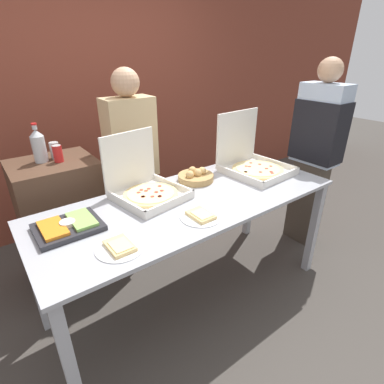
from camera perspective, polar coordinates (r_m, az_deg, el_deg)
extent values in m
plane|color=#423D38|center=(2.57, 0.00, -18.81)|extent=(16.00, 16.00, 0.00)
cube|color=brown|center=(3.38, -18.52, 17.57)|extent=(10.00, 0.06, 2.80)
cube|color=#A8AAB2|center=(2.07, 0.00, -1.56)|extent=(2.13, 0.84, 0.02)
cube|color=#A8AAB2|center=(1.76, -22.24, -28.43)|extent=(0.06, 0.06, 0.84)
cube|color=#A8AAB2|center=(2.76, 22.15, -6.51)|extent=(0.06, 0.06, 0.84)
cube|color=#A8AAB2|center=(2.30, -27.67, -14.72)|extent=(0.06, 0.06, 0.84)
cube|color=#A8AAB2|center=(3.12, 10.82, -1.05)|extent=(0.06, 0.06, 0.84)
cube|color=silver|center=(2.55, 12.36, 3.79)|extent=(0.51, 0.51, 0.02)
cube|color=silver|center=(2.42, 16.71, 2.84)|extent=(0.48, 0.04, 0.04)
cube|color=silver|center=(2.37, 8.97, 3.16)|extent=(0.04, 0.48, 0.04)
cube|color=silver|center=(2.71, 15.44, 5.49)|extent=(0.04, 0.48, 0.04)
cube|color=silver|center=(2.62, 8.57, 10.18)|extent=(0.48, 0.04, 0.45)
cylinder|color=#E5C17A|center=(2.54, 12.40, 4.18)|extent=(0.42, 0.42, 0.02)
cylinder|color=beige|center=(2.54, 12.43, 4.42)|extent=(0.36, 0.36, 0.00)
cylinder|color=#C13D2D|center=(2.60, 14.77, 4.79)|extent=(0.03, 0.03, 0.00)
cylinder|color=#C13D2D|center=(2.63, 12.76, 5.19)|extent=(0.03, 0.03, 0.00)
cylinder|color=#C13D2D|center=(2.64, 11.14, 5.46)|extent=(0.03, 0.03, 0.00)
cylinder|color=#C13D2D|center=(2.55, 10.90, 4.78)|extent=(0.03, 0.03, 0.00)
cylinder|color=#C13D2D|center=(2.56, 10.28, 4.88)|extent=(0.03, 0.03, 0.00)
cylinder|color=#C13D2D|center=(2.43, 10.20, 3.80)|extent=(0.03, 0.03, 0.00)
cylinder|color=#C13D2D|center=(2.44, 10.20, 3.81)|extent=(0.03, 0.03, 0.00)
cylinder|color=#C13D2D|center=(2.46, 12.92, 3.74)|extent=(0.03, 0.03, 0.00)
cylinder|color=#C13D2D|center=(2.46, 15.03, 3.51)|extent=(0.03, 0.03, 0.00)
cylinder|color=#C13D2D|center=(2.48, 14.86, 3.76)|extent=(0.03, 0.03, 0.00)
cylinder|color=#C13D2D|center=(2.54, 14.09, 4.33)|extent=(0.03, 0.03, 0.00)
cube|color=silver|center=(2.08, -7.82, -0.93)|extent=(0.49, 0.49, 0.02)
cube|color=silver|center=(1.92, -4.02, -2.03)|extent=(0.42, 0.08, 0.04)
cube|color=silver|center=(1.96, -12.52, -2.06)|extent=(0.08, 0.42, 0.04)
cube|color=silver|center=(2.18, -3.69, 1.49)|extent=(0.08, 0.42, 0.04)
cube|color=silver|center=(2.16, -11.85, 5.94)|extent=(0.42, 0.08, 0.40)
cylinder|color=#E5C17A|center=(2.07, -7.85, -0.46)|extent=(0.37, 0.37, 0.02)
cylinder|color=beige|center=(2.07, -7.86, -0.19)|extent=(0.32, 0.32, 0.00)
cylinder|color=#C13D2D|center=(2.08, -5.79, 0.26)|extent=(0.03, 0.03, 0.00)
cylinder|color=#C13D2D|center=(2.16, -6.18, 1.14)|extent=(0.03, 0.03, 0.00)
cylinder|color=#C13D2D|center=(2.12, -8.23, 0.62)|extent=(0.03, 0.03, 0.00)
cylinder|color=#C13D2D|center=(2.10, -8.74, 0.24)|extent=(0.03, 0.03, 0.00)
cylinder|color=#C13D2D|center=(2.11, -9.64, 0.39)|extent=(0.03, 0.03, 0.00)
cylinder|color=#C13D2D|center=(2.08, -10.14, -0.09)|extent=(0.03, 0.03, 0.00)
cylinder|color=#C13D2D|center=(2.02, -9.36, -0.86)|extent=(0.03, 0.03, 0.00)
cylinder|color=#C13D2D|center=(2.02, -9.23, -0.85)|extent=(0.03, 0.03, 0.00)
cylinder|color=#C13D2D|center=(2.01, -7.56, -0.86)|extent=(0.03, 0.03, 0.00)
cylinder|color=#C13D2D|center=(2.00, -6.17, -0.85)|extent=(0.03, 0.03, 0.00)
cylinder|color=#C13D2D|center=(2.01, -6.17, -0.78)|extent=(0.03, 0.03, 0.00)
cylinder|color=#C13D2D|center=(2.07, -6.82, 0.00)|extent=(0.03, 0.03, 0.00)
cylinder|color=white|center=(1.84, 1.66, -4.73)|extent=(0.25, 0.25, 0.01)
cube|color=#E5C17A|center=(1.83, 1.67, -4.38)|extent=(0.12, 0.17, 0.02)
cube|color=beige|center=(1.82, 1.92, -4.21)|extent=(0.09, 0.12, 0.01)
cylinder|color=white|center=(1.61, -13.56, -10.29)|extent=(0.25, 0.25, 0.01)
cube|color=#E5C17A|center=(1.61, -13.60, -9.92)|extent=(0.12, 0.17, 0.02)
cube|color=beige|center=(1.59, -13.45, -9.79)|extent=(0.09, 0.12, 0.01)
cube|color=#28282D|center=(1.85, -22.49, -6.22)|extent=(0.35, 0.28, 0.03)
cube|color=orange|center=(1.83, -24.99, -6.29)|extent=(0.12, 0.23, 0.02)
cube|color=#8CC65B|center=(1.85, -20.27, -4.92)|extent=(0.12, 0.23, 0.02)
cylinder|color=white|center=(1.84, -22.63, -5.50)|extent=(0.09, 0.09, 0.02)
cylinder|color=tan|center=(2.33, 0.72, 2.77)|extent=(0.28, 0.28, 0.05)
sphere|color=tan|center=(2.34, 1.94, 4.02)|extent=(0.06, 0.06, 0.06)
sphere|color=tan|center=(2.35, 0.09, 4.13)|extent=(0.06, 0.06, 0.06)
sphere|color=tan|center=(2.27, -0.40, 3.31)|extent=(0.06, 0.06, 0.06)
sphere|color=tan|center=(2.30, 1.12, 3.65)|extent=(0.06, 0.06, 0.06)
cube|color=#4C3323|center=(2.66, -23.17, -5.38)|extent=(0.60, 0.52, 1.05)
cylinder|color=#B7BCC1|center=(2.45, -27.07, 7.28)|extent=(0.09, 0.09, 0.19)
cone|color=#B7BCC1|center=(2.42, -27.63, 9.95)|extent=(0.09, 0.09, 0.05)
cylinder|color=#B7BCC1|center=(2.42, -27.83, 10.87)|extent=(0.03, 0.03, 0.03)
cylinder|color=red|center=(2.41, -27.94, 11.38)|extent=(0.04, 0.04, 0.01)
cylinder|color=silver|center=(2.50, -24.68, 7.23)|extent=(0.07, 0.07, 0.12)
cylinder|color=silver|center=(2.48, -24.94, 8.58)|extent=(0.06, 0.06, 0.00)
cylinder|color=red|center=(2.40, -24.18, 6.66)|extent=(0.07, 0.07, 0.12)
cylinder|color=silver|center=(2.39, -24.45, 8.07)|extent=(0.06, 0.06, 0.00)
cube|color=slate|center=(2.83, -10.37, -4.46)|extent=(0.28, 0.20, 0.81)
cube|color=#D1B27F|center=(2.55, -11.67, 9.94)|extent=(0.40, 0.22, 0.66)
sphere|color=tan|center=(2.47, -12.61, 19.74)|extent=(0.22, 0.22, 0.22)
cube|color=#473D33|center=(3.21, 20.89, -1.69)|extent=(0.20, 0.28, 0.84)
cube|color=silver|center=(2.96, 23.23, 11.69)|extent=(0.22, 0.40, 0.70)
cube|color=black|center=(2.97, 23.05, 10.65)|extent=(0.24, 0.42, 0.53)
sphere|color=tan|center=(2.90, 24.86, 20.35)|extent=(0.21, 0.21, 0.21)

